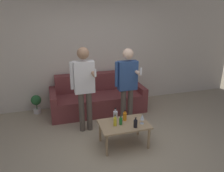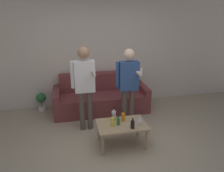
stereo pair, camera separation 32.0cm
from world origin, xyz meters
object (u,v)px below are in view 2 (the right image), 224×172
(person_standing_right, at_px, (128,81))
(couch, at_px, (101,97))
(bottle_orange, at_px, (114,115))
(person_standing_left, at_px, (84,82))
(coffee_table, at_px, (122,127))

(person_standing_right, bearing_deg, couch, 116.55)
(bottle_orange, xyz_separation_m, person_standing_right, (0.41, 0.53, 0.45))
(couch, height_order, bottle_orange, couch)
(couch, xyz_separation_m, bottle_orange, (0.02, -1.39, 0.21))
(bottle_orange, bearing_deg, person_standing_left, 132.07)
(bottle_orange, relative_size, person_standing_right, 0.14)
(coffee_table, distance_m, person_standing_left, 1.10)
(coffee_table, bearing_deg, couch, 94.42)
(person_standing_left, bearing_deg, person_standing_right, 0.95)
(coffee_table, bearing_deg, person_standing_right, 66.38)
(coffee_table, height_order, bottle_orange, bottle_orange)
(coffee_table, xyz_separation_m, person_standing_right, (0.31, 0.71, 0.59))
(coffee_table, distance_m, bottle_orange, 0.25)
(couch, bearing_deg, person_standing_right, -63.45)
(coffee_table, xyz_separation_m, bottle_orange, (-0.10, 0.18, 0.14))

